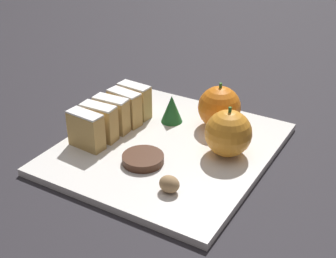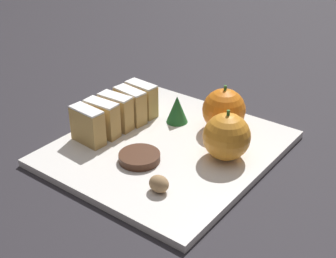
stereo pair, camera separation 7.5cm
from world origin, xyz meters
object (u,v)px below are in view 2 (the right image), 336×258
orange_near (224,110)px  orange_far (227,137)px  walnut (159,184)px  chocolate_cookie (139,157)px

orange_near → orange_far: same height
orange_near → walnut: (0.02, -0.21, -0.02)m
orange_near → walnut: orange_near is taller
walnut → chocolate_cookie: bearing=148.8°
orange_far → chocolate_cookie: size_ratio=1.27×
orange_near → chocolate_cookie: bearing=-106.9°
orange_far → walnut: 0.14m
orange_near → walnut: size_ratio=2.74×
orange_near → chocolate_cookie: 0.18m
walnut → orange_far: bearing=77.9°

